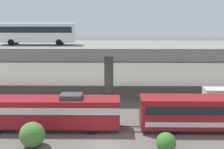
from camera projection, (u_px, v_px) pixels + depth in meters
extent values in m
plane|color=#605B54|center=(104.00, 145.00, 29.23)|extent=(260.00, 260.00, 0.00)
cube|color=#59544C|center=(105.00, 132.00, 32.39)|extent=(110.00, 0.12, 0.12)
cube|color=#59544C|center=(106.00, 126.00, 33.85)|extent=(110.00, 0.12, 0.12)
cube|color=maroon|center=(47.00, 112.00, 32.78)|extent=(16.44, 3.00, 3.20)
cube|color=silver|center=(47.00, 107.00, 32.66)|extent=(16.44, 3.04, 0.77)
cube|color=#3F3F42|center=(71.00, 96.00, 32.35)|extent=(2.40, 1.80, 0.50)
cylinder|color=black|center=(7.00, 121.00, 34.51)|extent=(0.96, 0.18, 0.96)
cylinder|color=black|center=(92.00, 130.00, 31.73)|extent=(0.96, 0.18, 0.96)
cylinder|color=black|center=(94.00, 121.00, 34.37)|extent=(0.96, 0.18, 0.96)
cylinder|color=black|center=(174.00, 131.00, 31.62)|extent=(0.92, 0.18, 0.92)
cylinder|color=black|center=(170.00, 122.00, 34.26)|extent=(0.92, 0.18, 0.92)
cube|color=gray|center=(109.00, 48.00, 47.19)|extent=(96.00, 12.35, 1.10)
cylinder|color=gray|center=(109.00, 72.00, 48.04)|extent=(1.50, 1.50, 6.91)
cube|color=silver|center=(37.00, 33.00, 45.65)|extent=(12.00, 2.55, 2.90)
cube|color=black|center=(36.00, 29.00, 45.54)|extent=(11.52, 2.59, 0.93)
cube|color=black|center=(74.00, 30.00, 45.50)|extent=(0.08, 2.30, 1.74)
cylinder|color=black|center=(62.00, 41.00, 47.09)|extent=(1.00, 0.26, 1.00)
cylinder|color=black|center=(59.00, 43.00, 44.73)|extent=(1.00, 0.26, 1.00)
cylinder|color=black|center=(16.00, 41.00, 47.19)|extent=(1.00, 0.26, 1.00)
cylinder|color=black|center=(11.00, 42.00, 44.82)|extent=(1.00, 0.26, 1.00)
cube|color=silver|center=(221.00, 98.00, 39.34)|extent=(4.60, 2.30, 2.60)
cylinder|color=black|center=(210.00, 104.00, 40.70)|extent=(0.88, 0.28, 0.88)
cylinder|color=black|center=(215.00, 109.00, 38.56)|extent=(0.88, 0.28, 0.88)
cube|color=gray|center=(112.00, 56.00, 82.80)|extent=(75.62, 12.85, 1.63)
cube|color=silver|center=(81.00, 51.00, 82.68)|extent=(4.68, 1.79, 0.70)
cube|color=#1E232B|center=(81.00, 49.00, 82.55)|extent=(2.06, 1.57, 0.48)
cylinder|color=black|center=(75.00, 52.00, 81.94)|extent=(0.64, 0.20, 0.64)
cylinder|color=black|center=(76.00, 51.00, 83.60)|extent=(0.64, 0.20, 0.64)
cylinder|color=black|center=(85.00, 52.00, 81.90)|extent=(0.64, 0.20, 0.64)
cylinder|color=black|center=(86.00, 52.00, 83.56)|extent=(0.64, 0.20, 0.64)
cube|color=silver|center=(160.00, 51.00, 82.38)|extent=(4.41, 1.84, 0.70)
cube|color=#1E232B|center=(161.00, 49.00, 82.26)|extent=(1.94, 1.62, 0.48)
cylinder|color=black|center=(155.00, 52.00, 81.62)|extent=(0.64, 0.20, 0.64)
cylinder|color=black|center=(155.00, 52.00, 83.33)|extent=(0.64, 0.20, 0.64)
cylinder|color=black|center=(165.00, 52.00, 81.59)|extent=(0.64, 0.20, 0.64)
cylinder|color=black|center=(164.00, 52.00, 83.29)|extent=(0.64, 0.20, 0.64)
cube|color=#515459|center=(84.00, 52.00, 80.08)|extent=(4.64, 1.73, 0.70)
cube|color=#1E232B|center=(83.00, 50.00, 79.96)|extent=(2.04, 1.52, 0.48)
cylinder|color=black|center=(89.00, 53.00, 80.94)|extent=(0.64, 0.20, 0.64)
cylinder|color=black|center=(89.00, 54.00, 79.34)|extent=(0.64, 0.20, 0.64)
cylinder|color=black|center=(79.00, 53.00, 80.98)|extent=(0.64, 0.20, 0.64)
cylinder|color=black|center=(78.00, 54.00, 79.37)|extent=(0.64, 0.20, 0.64)
cube|color=silver|center=(157.00, 52.00, 79.53)|extent=(4.02, 1.82, 0.70)
cube|color=#1E232B|center=(156.00, 50.00, 79.41)|extent=(1.77, 1.60, 0.48)
cylinder|color=black|center=(161.00, 53.00, 80.43)|extent=(0.64, 0.20, 0.64)
cylinder|color=black|center=(162.00, 54.00, 78.74)|extent=(0.64, 0.20, 0.64)
cylinder|color=black|center=(152.00, 53.00, 80.47)|extent=(0.64, 0.20, 0.64)
cylinder|color=black|center=(153.00, 54.00, 78.78)|extent=(0.64, 0.20, 0.64)
cube|color=navy|center=(7.00, 51.00, 81.62)|extent=(4.27, 1.88, 0.70)
cube|color=#1E232B|center=(6.00, 49.00, 81.50)|extent=(1.88, 1.65, 0.48)
cylinder|color=black|center=(13.00, 52.00, 82.55)|extent=(0.64, 0.20, 0.64)
cylinder|color=black|center=(10.00, 53.00, 80.81)|extent=(0.64, 0.20, 0.64)
cylinder|color=black|center=(3.00, 52.00, 82.59)|extent=(0.64, 0.20, 0.64)
cylinder|color=black|center=(1.00, 53.00, 80.85)|extent=(0.64, 0.20, 0.64)
cube|color=#0C4C26|center=(38.00, 50.00, 85.22)|extent=(4.64, 1.90, 0.70)
cube|color=#1E232B|center=(37.00, 48.00, 85.10)|extent=(2.04, 1.67, 0.48)
cylinder|color=black|center=(43.00, 50.00, 86.16)|extent=(0.64, 0.20, 0.64)
cylinder|color=black|center=(42.00, 51.00, 84.40)|extent=(0.64, 0.20, 0.64)
cylinder|color=black|center=(34.00, 50.00, 86.20)|extent=(0.64, 0.20, 0.64)
cylinder|color=black|center=(32.00, 51.00, 84.44)|extent=(0.64, 0.20, 0.64)
cube|color=#385B7A|center=(113.00, 49.00, 105.45)|extent=(140.00, 36.00, 0.01)
sphere|color=#467F34|center=(32.00, 135.00, 28.65)|extent=(2.53, 2.53, 2.53)
sphere|color=#38822B|center=(166.00, 142.00, 27.61)|extent=(1.94, 1.94, 1.94)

